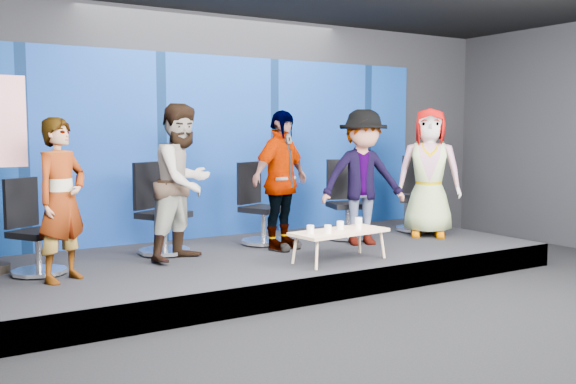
{
  "coord_description": "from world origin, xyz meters",
  "views": [
    {
      "loc": [
        -4.0,
        -4.51,
        1.84
      ],
      "look_at": [
        0.21,
        2.4,
        1.06
      ],
      "focal_mm": 40.0,
      "sensor_mm": 36.0,
      "label": 1
    }
  ],
  "objects_px": {
    "mug_a": "(310,230)",
    "mug_e": "(358,222)",
    "mug_c": "(340,225)",
    "panelist_e": "(429,173)",
    "panelist_a": "(62,200)",
    "mug_d": "(358,226)",
    "flag_stand": "(3,163)",
    "panelist_d": "(363,177)",
    "chair_a": "(35,243)",
    "chair_d": "(346,213)",
    "chair_b": "(160,224)",
    "coffee_table": "(340,233)",
    "mug_b": "(328,229)",
    "panelist_b": "(183,182)",
    "panelist_c": "(281,180)",
    "chair_c": "(260,217)",
    "chair_e": "(417,206)"
  },
  "relations": [
    {
      "from": "chair_b",
      "to": "mug_a",
      "type": "height_order",
      "value": "chair_b"
    },
    {
      "from": "chair_c",
      "to": "panelist_e",
      "type": "height_order",
      "value": "panelist_e"
    },
    {
      "from": "mug_a",
      "to": "mug_b",
      "type": "distance_m",
      "value": 0.21
    },
    {
      "from": "panelist_b",
      "to": "mug_a",
      "type": "distance_m",
      "value": 1.62
    },
    {
      "from": "coffee_table",
      "to": "mug_e",
      "type": "xyz_separation_m",
      "value": [
        0.4,
        0.15,
        0.08
      ]
    },
    {
      "from": "chair_d",
      "to": "flag_stand",
      "type": "height_order",
      "value": "flag_stand"
    },
    {
      "from": "panelist_c",
      "to": "mug_b",
      "type": "height_order",
      "value": "panelist_c"
    },
    {
      "from": "panelist_a",
      "to": "flag_stand",
      "type": "xyz_separation_m",
      "value": [
        -0.44,
        0.76,
        0.35
      ]
    },
    {
      "from": "chair_a",
      "to": "chair_d",
      "type": "relative_size",
      "value": 0.92
    },
    {
      "from": "chair_a",
      "to": "chair_b",
      "type": "distance_m",
      "value": 1.6
    },
    {
      "from": "panelist_b",
      "to": "panelist_d",
      "type": "distance_m",
      "value": 2.47
    },
    {
      "from": "panelist_a",
      "to": "mug_c",
      "type": "relative_size",
      "value": 16.91
    },
    {
      "from": "panelist_a",
      "to": "chair_b",
      "type": "relative_size",
      "value": 1.46
    },
    {
      "from": "panelist_b",
      "to": "coffee_table",
      "type": "height_order",
      "value": "panelist_b"
    },
    {
      "from": "chair_b",
      "to": "panelist_c",
      "type": "bearing_deg",
      "value": -49.66
    },
    {
      "from": "chair_e",
      "to": "panelist_b",
      "type": "bearing_deg",
      "value": -135.05
    },
    {
      "from": "mug_c",
      "to": "mug_a",
      "type": "bearing_deg",
      "value": -168.74
    },
    {
      "from": "mug_d",
      "to": "panelist_d",
      "type": "bearing_deg",
      "value": 49.44
    },
    {
      "from": "flag_stand",
      "to": "panelist_d",
      "type": "bearing_deg",
      "value": -12.5
    },
    {
      "from": "chair_b",
      "to": "mug_e",
      "type": "xyz_separation_m",
      "value": [
        2.04,
        -1.38,
        0.04
      ]
    },
    {
      "from": "mug_c",
      "to": "flag_stand",
      "type": "distance_m",
      "value": 3.83
    },
    {
      "from": "coffee_table",
      "to": "panelist_e",
      "type": "bearing_deg",
      "value": 19.96
    },
    {
      "from": "panelist_b",
      "to": "panelist_c",
      "type": "bearing_deg",
      "value": -30.9
    },
    {
      "from": "panelist_a",
      "to": "mug_d",
      "type": "relative_size",
      "value": 19.08
    },
    {
      "from": "chair_a",
      "to": "chair_d",
      "type": "distance_m",
      "value": 4.22
    },
    {
      "from": "chair_d",
      "to": "mug_b",
      "type": "height_order",
      "value": "chair_d"
    },
    {
      "from": "panelist_e",
      "to": "flag_stand",
      "type": "distance_m",
      "value": 5.64
    },
    {
      "from": "chair_e",
      "to": "chair_a",
      "type": "bearing_deg",
      "value": -136.94
    },
    {
      "from": "chair_b",
      "to": "mug_b",
      "type": "xyz_separation_m",
      "value": [
        1.41,
        -1.63,
        0.04
      ]
    },
    {
      "from": "chair_d",
      "to": "mug_b",
      "type": "relative_size",
      "value": 11.69
    },
    {
      "from": "panelist_e",
      "to": "flag_stand",
      "type": "height_order",
      "value": "flag_stand"
    },
    {
      "from": "chair_a",
      "to": "panelist_e",
      "type": "relative_size",
      "value": 0.56
    },
    {
      "from": "coffee_table",
      "to": "mug_c",
      "type": "height_order",
      "value": "mug_c"
    },
    {
      "from": "mug_a",
      "to": "mug_e",
      "type": "bearing_deg",
      "value": 13.04
    },
    {
      "from": "chair_b",
      "to": "mug_b",
      "type": "height_order",
      "value": "chair_b"
    },
    {
      "from": "panelist_c",
      "to": "mug_e",
      "type": "relative_size",
      "value": 16.8
    },
    {
      "from": "chair_b",
      "to": "chair_d",
      "type": "distance_m",
      "value": 2.68
    },
    {
      "from": "panelist_b",
      "to": "flag_stand",
      "type": "height_order",
      "value": "flag_stand"
    },
    {
      "from": "mug_b",
      "to": "mug_d",
      "type": "height_order",
      "value": "mug_b"
    },
    {
      "from": "mug_b",
      "to": "flag_stand",
      "type": "bearing_deg",
      "value": 154.47
    },
    {
      "from": "panelist_d",
      "to": "flag_stand",
      "type": "relative_size",
      "value": 0.81
    },
    {
      "from": "coffee_table",
      "to": "mug_a",
      "type": "relative_size",
      "value": 12.36
    },
    {
      "from": "chair_d",
      "to": "chair_a",
      "type": "bearing_deg",
      "value": -162.14
    },
    {
      "from": "panelist_b",
      "to": "mug_a",
      "type": "bearing_deg",
      "value": -73.53
    },
    {
      "from": "mug_c",
      "to": "panelist_e",
      "type": "bearing_deg",
      "value": 19.0
    },
    {
      "from": "chair_b",
      "to": "panelist_d",
      "type": "bearing_deg",
      "value": -46.01
    },
    {
      "from": "panelist_d",
      "to": "mug_d",
      "type": "bearing_deg",
      "value": -114.24
    },
    {
      "from": "flag_stand",
      "to": "chair_d",
      "type": "bearing_deg",
      "value": -5.96
    },
    {
      "from": "panelist_b",
      "to": "mug_e",
      "type": "height_order",
      "value": "panelist_b"
    },
    {
      "from": "flag_stand",
      "to": "mug_b",
      "type": "bearing_deg",
      "value": -29.14
    }
  ]
}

